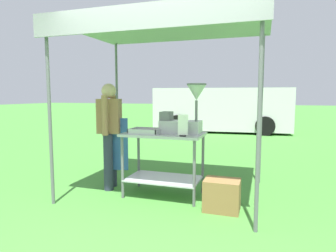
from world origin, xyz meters
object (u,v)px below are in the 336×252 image
(vendor, at_px, (110,130))
(donut_fryer, at_px, (184,115))
(supply_crate, at_px, (222,195))
(stall_canopy, at_px, (166,31))
(donut_tray, at_px, (146,132))
(van_white, at_px, (221,109))
(donut_cart, at_px, (164,151))
(menu_sign, at_px, (183,127))

(vendor, bearing_deg, donut_fryer, -1.29)
(vendor, relative_size, supply_crate, 3.67)
(donut_fryer, bearing_deg, stall_canopy, 169.14)
(donut_tray, distance_m, vendor, 0.71)
(stall_canopy, height_order, van_white, stall_canopy)
(stall_canopy, distance_m, van_white, 7.83)
(donut_cart, height_order, van_white, van_white)
(vendor, bearing_deg, menu_sign, -13.99)
(menu_sign, relative_size, supply_crate, 0.64)
(van_white, bearing_deg, donut_fryer, -85.76)
(supply_crate, bearing_deg, donut_fryer, 149.94)
(menu_sign, height_order, vendor, vendor)
(supply_crate, bearing_deg, menu_sign, 174.03)
(donut_tray, height_order, supply_crate, donut_tray)
(supply_crate, bearing_deg, donut_tray, 171.84)
(menu_sign, xyz_separation_m, van_white, (-0.63, 8.03, -0.15))
(van_white, bearing_deg, donut_tray, -89.48)
(donut_tray, bearing_deg, van_white, 90.52)
(donut_fryer, height_order, van_white, van_white)
(menu_sign, height_order, van_white, van_white)
(donut_fryer, distance_m, menu_sign, 0.31)
(stall_canopy, xyz_separation_m, donut_fryer, (0.29, -0.06, -1.16))
(donut_tray, bearing_deg, menu_sign, -10.21)
(stall_canopy, xyz_separation_m, van_white, (-0.28, 7.70, -1.45))
(donut_cart, distance_m, vendor, 0.93)
(supply_crate, bearing_deg, stall_canopy, 155.78)
(donut_fryer, xyz_separation_m, vendor, (-1.18, 0.03, -0.26))
(donut_fryer, height_order, menu_sign, donut_fryer)
(donut_cart, relative_size, menu_sign, 3.98)
(donut_cart, relative_size, supply_crate, 2.56)
(donut_tray, distance_m, supply_crate, 1.31)
(menu_sign, bearing_deg, donut_tray, 169.79)
(donut_cart, distance_m, menu_sign, 0.56)
(donut_cart, height_order, supply_crate, donut_cart)
(donut_cart, relative_size, vendor, 0.70)
(stall_canopy, distance_m, vendor, 1.68)
(menu_sign, bearing_deg, van_white, 94.48)
(donut_fryer, bearing_deg, vendor, 178.71)
(stall_canopy, height_order, supply_crate, stall_canopy)
(donut_tray, height_order, van_white, van_white)
(supply_crate, distance_m, van_white, 8.20)
(stall_canopy, bearing_deg, donut_cart, -90.00)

